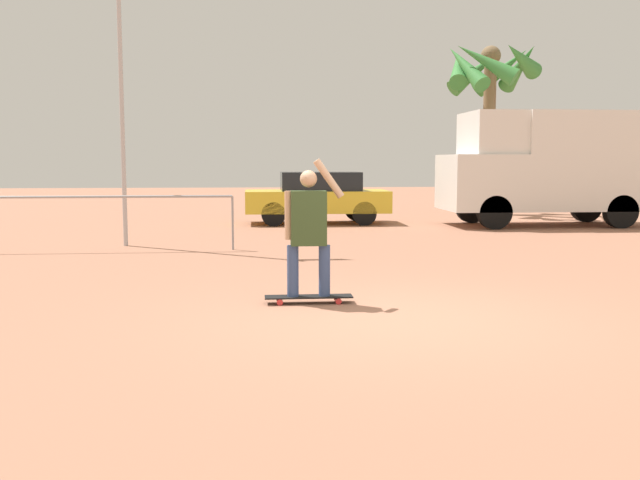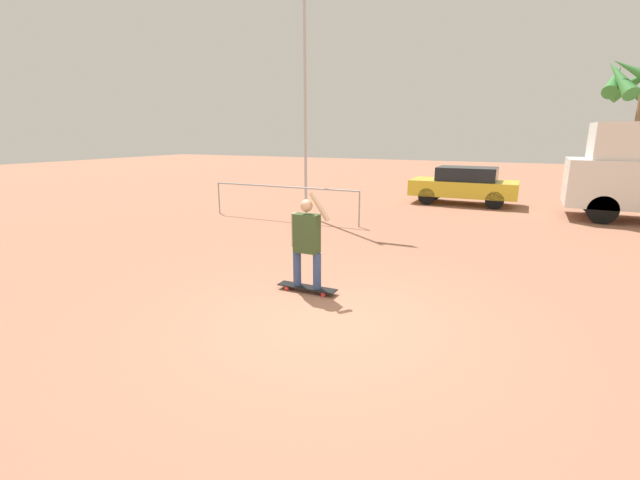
{
  "view_description": "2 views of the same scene",
  "coord_description": "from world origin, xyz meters",
  "px_view_note": "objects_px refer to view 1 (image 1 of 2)",
  "views": [
    {
      "loc": [
        -1.48,
        -7.61,
        1.73
      ],
      "look_at": [
        -0.69,
        1.05,
        0.77
      ],
      "focal_mm": 40.0,
      "sensor_mm": 36.0,
      "label": 1
    },
    {
      "loc": [
        2.4,
        -5.29,
        2.68
      ],
      "look_at": [
        -0.95,
        1.7,
        0.75
      ],
      "focal_mm": 24.0,
      "sensor_mm": 36.0,
      "label": 2
    }
  ],
  "objects_px": {
    "skateboard": "(309,297)",
    "flagpole": "(123,29)",
    "person_skateboarder": "(308,225)",
    "camper_van": "(549,164)",
    "parked_car_yellow": "(318,196)",
    "palm_tree_near_van": "(490,75)"
  },
  "relations": [
    {
      "from": "skateboard",
      "to": "flagpole",
      "type": "height_order",
      "value": "flagpole"
    },
    {
      "from": "person_skateboarder",
      "to": "skateboard",
      "type": "bearing_deg",
      "value": 0.0
    },
    {
      "from": "person_skateboarder",
      "to": "camper_van",
      "type": "bearing_deg",
      "value": 54.24
    },
    {
      "from": "parked_car_yellow",
      "to": "camper_van",
      "type": "bearing_deg",
      "value": -10.63
    },
    {
      "from": "skateboard",
      "to": "person_skateboarder",
      "type": "height_order",
      "value": "person_skateboarder"
    },
    {
      "from": "camper_van",
      "to": "parked_car_yellow",
      "type": "bearing_deg",
      "value": 169.37
    },
    {
      "from": "parked_car_yellow",
      "to": "palm_tree_near_van",
      "type": "height_order",
      "value": "palm_tree_near_van"
    },
    {
      "from": "person_skateboarder",
      "to": "palm_tree_near_van",
      "type": "relative_size",
      "value": 0.3
    },
    {
      "from": "person_skateboarder",
      "to": "parked_car_yellow",
      "type": "height_order",
      "value": "person_skateboarder"
    },
    {
      "from": "palm_tree_near_van",
      "to": "parked_car_yellow",
      "type": "bearing_deg",
      "value": -152.62
    },
    {
      "from": "camper_van",
      "to": "palm_tree_near_van",
      "type": "bearing_deg",
      "value": 94.28
    },
    {
      "from": "skateboard",
      "to": "palm_tree_near_van",
      "type": "bearing_deg",
      "value": 64.04
    },
    {
      "from": "flagpole",
      "to": "skateboard",
      "type": "bearing_deg",
      "value": -62.85
    },
    {
      "from": "camper_van",
      "to": "palm_tree_near_van",
      "type": "xyz_separation_m",
      "value": [
        -0.31,
        4.18,
        2.83
      ]
    },
    {
      "from": "person_skateboarder",
      "to": "parked_car_yellow",
      "type": "relative_size",
      "value": 0.42
    },
    {
      "from": "camper_van",
      "to": "palm_tree_near_van",
      "type": "distance_m",
      "value": 5.06
    },
    {
      "from": "person_skateboarder",
      "to": "flagpole",
      "type": "distance_m",
      "value": 7.86
    },
    {
      "from": "skateboard",
      "to": "camper_van",
      "type": "relative_size",
      "value": 0.2
    },
    {
      "from": "palm_tree_near_van",
      "to": "flagpole",
      "type": "height_order",
      "value": "flagpole"
    },
    {
      "from": "person_skateboarder",
      "to": "palm_tree_near_van",
      "type": "height_order",
      "value": "palm_tree_near_van"
    },
    {
      "from": "skateboard",
      "to": "palm_tree_near_van",
      "type": "height_order",
      "value": "palm_tree_near_van"
    },
    {
      "from": "skateboard",
      "to": "camper_van",
      "type": "distance_m",
      "value": 12.5
    }
  ]
}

